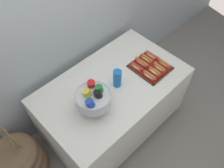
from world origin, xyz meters
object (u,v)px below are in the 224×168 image
at_px(hot_dog_4, 137,67).
at_px(hot_dog_6, 147,59).
at_px(serving_tray, 150,67).
at_px(hot_dog_7, 151,56).
at_px(cup_stack, 117,78).
at_px(punch_bowl, 94,98).
at_px(hot_dog_1, 154,72).
at_px(buffet_table, 113,104).
at_px(floor_vase, 19,162).
at_px(hot_dog_0, 149,76).
at_px(hot_dog_2, 159,68).
at_px(hot_dog_3, 164,64).
at_px(hot_dog_5, 142,63).

bearing_deg(hot_dog_4, hot_dog_6, -0.25).
distance_m(serving_tray, hot_dog_7, 0.14).
bearing_deg(cup_stack, serving_tray, -11.29).
bearing_deg(hot_dog_6, hot_dog_4, 179.75).
bearing_deg(hot_dog_4, cup_stack, -179.29).
bearing_deg(hot_dog_7, serving_tray, -144.00).
bearing_deg(punch_bowl, hot_dog_4, 4.92).
distance_m(hot_dog_1, punch_bowl, 0.71).
bearing_deg(buffet_table, floor_vase, 167.59).
relative_size(hot_dog_0, hot_dog_7, 1.02).
distance_m(hot_dog_0, hot_dog_2, 0.15).
distance_m(floor_vase, punch_bowl, 1.05).
height_order(hot_dog_4, hot_dog_7, hot_dog_7).
height_order(serving_tray, hot_dog_6, hot_dog_6).
height_order(hot_dog_4, punch_bowl, punch_bowl).
bearing_deg(hot_dog_7, hot_dog_2, -114.70).
height_order(buffet_table, hot_dog_6, hot_dog_6).
xyz_separation_m(serving_tray, hot_dog_6, (0.04, 0.08, 0.03)).
bearing_deg(serving_tray, hot_dog_0, -144.00).
xyz_separation_m(buffet_table, hot_dog_2, (0.46, -0.20, 0.39)).
xyz_separation_m(hot_dog_6, punch_bowl, (-0.77, -0.05, 0.11)).
relative_size(hot_dog_1, hot_dog_7, 0.97).
height_order(hot_dog_0, hot_dog_4, same).
bearing_deg(hot_dog_0, punch_bowl, 169.74).
bearing_deg(hot_dog_2, floor_vase, 164.16).
distance_m(hot_dog_4, punch_bowl, 0.63).
relative_size(hot_dog_1, punch_bowl, 0.51).
relative_size(hot_dog_2, hot_dog_3, 0.91).
height_order(serving_tray, hot_dog_4, hot_dog_4).
bearing_deg(floor_vase, hot_dog_2, -15.84).
bearing_deg(hot_dog_1, hot_dog_0, 179.75).
distance_m(floor_vase, hot_dog_2, 1.67).
xyz_separation_m(floor_vase, hot_dog_3, (1.59, -0.43, 0.56)).
xyz_separation_m(serving_tray, hot_dog_0, (-0.11, -0.08, 0.03)).
xyz_separation_m(hot_dog_5, hot_dog_7, (0.15, -0.00, -0.00)).
distance_m(hot_dog_7, punch_bowl, 0.85).
bearing_deg(cup_stack, hot_dog_6, 0.38).
bearing_deg(cup_stack, hot_dog_4, 0.71).
bearing_deg(serving_tray, hot_dog_1, -114.70).
distance_m(hot_dog_0, hot_dog_4, 0.17).
relative_size(serving_tray, hot_dog_6, 2.10).
bearing_deg(buffet_table, hot_dog_0, -32.46).
bearing_deg(floor_vase, hot_dog_3, -15.14).
xyz_separation_m(hot_dog_0, hot_dog_4, (0.00, 0.16, 0.00)).
distance_m(hot_dog_2, hot_dog_4, 0.22).
relative_size(hot_dog_4, hot_dog_6, 0.93).
bearing_deg(hot_dog_3, hot_dog_5, 132.02).
xyz_separation_m(hot_dog_1, hot_dog_5, (0.00, 0.16, 0.00)).
relative_size(floor_vase, hot_dog_5, 5.82).
height_order(hot_dog_3, hot_dog_4, hot_dog_3).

